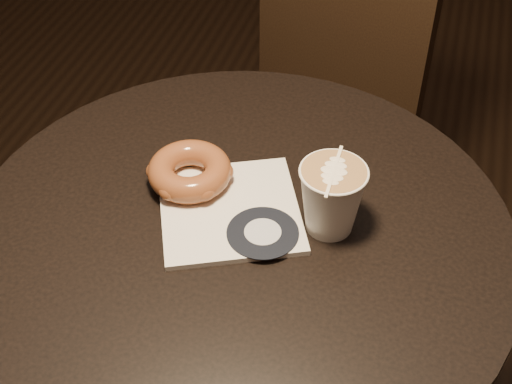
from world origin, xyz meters
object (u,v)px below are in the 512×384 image
at_px(chair, 320,102).
at_px(pastry_bag, 230,210).
at_px(latte_cup, 331,199).
at_px(doughnut, 190,171).
at_px(cafe_table, 240,321).

height_order(chair, pastry_bag, chair).
relative_size(pastry_bag, latte_cup, 1.88).
height_order(pastry_bag, doughnut, doughnut).
bearing_deg(cafe_table, pastry_bag, 131.02).
bearing_deg(latte_cup, doughnut, 173.06).
relative_size(chair, pastry_bag, 5.34).
bearing_deg(chair, doughnut, -82.75).
distance_m(cafe_table, doughnut, 0.25).
xyz_separation_m(cafe_table, pastry_bag, (-0.02, 0.02, 0.20)).
bearing_deg(doughnut, cafe_table, -33.34).
xyz_separation_m(cafe_table, latte_cup, (0.11, 0.03, 0.25)).
height_order(pastry_bag, latte_cup, latte_cup).
height_order(chair, doughnut, chair).
bearing_deg(latte_cup, chair, 101.78).
bearing_deg(cafe_table, doughnut, 146.66).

